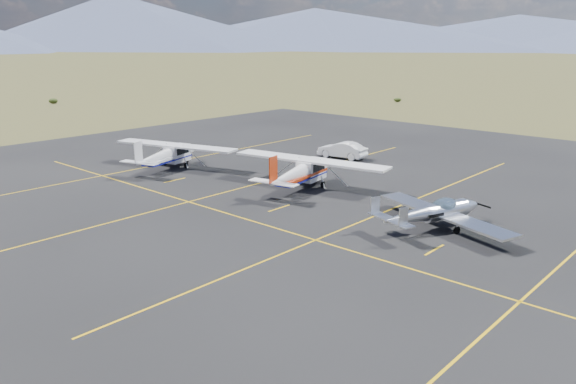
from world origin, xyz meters
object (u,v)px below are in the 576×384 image
aircraft_cessna (302,171)px  aircraft_low_wing (435,212)px  aircraft_plain (167,154)px  sedan (342,150)px

aircraft_cessna → aircraft_low_wing: bearing=-108.3°
aircraft_low_wing → aircraft_plain: size_ratio=0.84×
aircraft_plain → sedan: aircraft_plain is taller
aircraft_cessna → sedan: (10.78, 4.39, -0.62)m
sedan → aircraft_plain: bearing=-38.0°
aircraft_plain → aircraft_low_wing: bearing=-103.6°
aircraft_plain → sedan: size_ratio=2.53×
aircraft_cessna → aircraft_plain: (-2.59, 12.52, -0.08)m
aircraft_plain → sedan: bearing=-47.5°
aircraft_cessna → sedan: aircraft_cessna is taller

